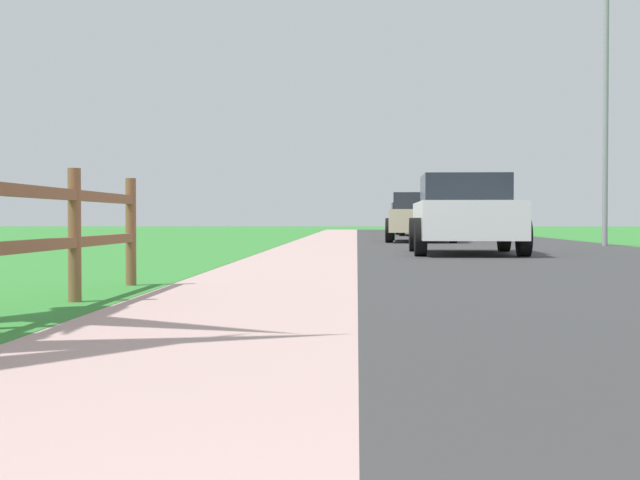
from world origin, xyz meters
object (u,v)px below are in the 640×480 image
Objects in this scene: parked_car_black at (422,218)px; parked_suv_white at (465,214)px; parked_car_beige at (421,217)px; parked_car_red at (407,217)px; street_lamp at (610,86)px.

parked_suv_white is at bearing -91.57° from parked_car_black.
parked_car_beige is at bearing 91.22° from parked_suv_white.
parked_car_black is 10.98m from parked_car_red.
parked_suv_white is 20.67m from parked_car_black.
parked_car_black is at bearing 88.43° from parked_suv_white.
parked_suv_white is 0.92× the size of parked_car_red.
parked_car_beige is (-0.21, 9.92, -0.04)m from parked_suv_white.
street_lamp is (3.79, -15.12, 3.39)m from parked_car_black.
parked_car_black is at bearing 104.07° from street_lamp.
parked_car_black is at bearing 85.87° from parked_car_beige.
parked_car_red is at bearing 89.00° from parked_suv_white.
parked_suv_white is 31.64m from parked_car_red.
street_lamp is (4.57, -4.38, 3.38)m from parked_car_beige.
parked_car_beige is at bearing -92.01° from parked_car_red.
street_lamp is (4.36, 5.54, 3.34)m from parked_suv_white.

